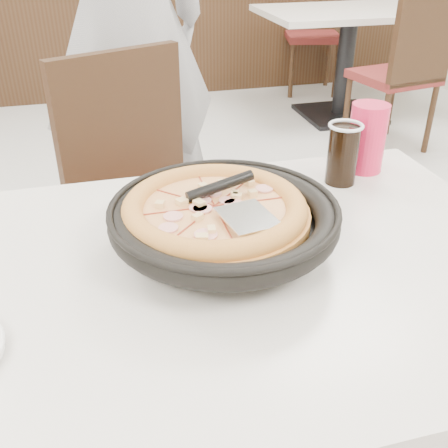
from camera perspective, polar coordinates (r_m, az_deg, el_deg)
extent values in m
cube|color=black|center=(4.40, -15.30, 19.77)|extent=(5.90, 0.03, 1.10)
cylinder|color=black|center=(0.92, 1.54, -2.66)|extent=(0.11, 0.11, 0.04)
cylinder|color=black|center=(0.94, 0.00, -0.42)|extent=(0.34, 0.34, 0.01)
cylinder|color=gold|center=(0.94, -1.02, 0.81)|extent=(0.34, 0.34, 0.02)
cube|color=silver|center=(0.87, 2.56, 0.81)|extent=(0.10, 0.11, 0.00)
cylinder|color=black|center=(1.20, 12.78, 7.26)|extent=(0.07, 0.07, 0.13)
cylinder|color=#D51B43|center=(1.28, 15.29, 9.03)|extent=(0.09, 0.09, 0.16)
imported|color=#A2A2A6|center=(2.01, -10.69, 20.92)|extent=(0.81, 0.66, 1.92)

